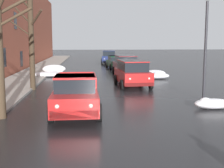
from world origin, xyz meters
TOP-DOWN VIEW (x-y plane):
  - left_sidewalk_slab at (-6.49, 18.00)m, footprint 3.17×80.00m
  - snow_bank_near_corner_left at (-4.57, 26.41)m, footprint 2.25×1.06m
  - snow_bank_along_left_kerb at (4.43, 21.37)m, footprint 2.16×1.20m
  - snow_bank_mid_block_left at (-4.83, 23.40)m, footprint 2.78×1.14m
  - snow_bank_near_corner_right at (4.52, 9.96)m, footprint 1.82×0.97m
  - snow_bank_far_right_pile at (4.49, 22.49)m, footprint 1.89×1.09m
  - bare_tree_mid_block at (-4.91, 16.28)m, footprint 2.59×2.09m
  - pickup_truck_red_approaching_near_lane at (-1.83, 9.48)m, footprint 2.17×5.34m
  - suv_red_parked_kerbside_close at (1.76, 17.18)m, footprint 2.32×4.51m
  - suv_maroon_parked_kerbside_mid at (2.11, 24.25)m, footprint 2.21×4.55m
  - sedan_green_parked_far_down_block at (1.80, 30.86)m, footprint 2.11×4.46m
  - suv_darkblue_queued_behind_truck at (1.48, 37.84)m, footprint 2.24×4.46m
  - sedan_black_at_far_intersection at (2.10, 44.25)m, footprint 2.08×4.30m
  - street_lamp_post at (4.83, 11.87)m, footprint 0.44×0.24m

SIDE VIEW (x-z plane):
  - left_sidewalk_slab at x=-6.49m, z-range 0.00..0.12m
  - snow_bank_mid_block_left at x=-4.83m, z-range 0.00..0.45m
  - snow_bank_near_corner_right at x=4.52m, z-range -0.03..0.51m
  - snow_bank_along_left_kerb at x=4.43m, z-range -0.06..0.59m
  - snow_bank_far_right_pile at x=4.49m, z-range -0.01..0.62m
  - snow_bank_near_corner_left at x=-4.57m, z-range -0.02..0.81m
  - sedan_green_parked_far_down_block at x=1.80m, z-range 0.04..1.46m
  - sedan_black_at_far_intersection at x=2.10m, z-range 0.04..1.46m
  - pickup_truck_red_approaching_near_lane at x=-1.83m, z-range 0.00..1.76m
  - suv_darkblue_queued_behind_truck at x=1.48m, z-range 0.08..1.90m
  - suv_red_parked_kerbside_close at x=1.76m, z-range 0.08..1.90m
  - suv_maroon_parked_kerbside_mid at x=2.11m, z-range 0.08..1.90m
  - street_lamp_post at x=4.83m, z-range 0.35..5.77m
  - bare_tree_mid_block at x=-4.91m, z-range 0.13..7.19m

